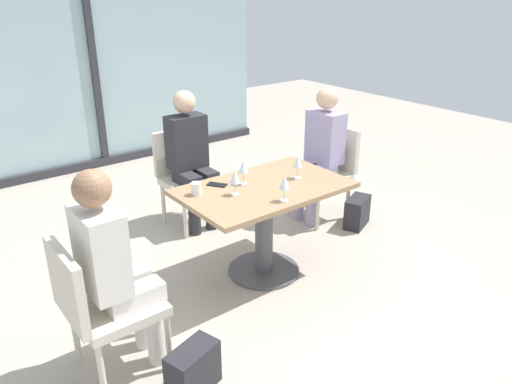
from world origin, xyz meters
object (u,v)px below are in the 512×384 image
at_px(person_far_right, 320,149).
at_px(coffee_cup, 196,189).
at_px(wine_glass_0, 284,183).
at_px(wine_glass_1, 235,177).
at_px(handbag_1, 357,212).
at_px(chair_far_right, 327,167).
at_px(handbag_0, 193,370).
at_px(wine_glass_3, 243,167).
at_px(person_side_end, 114,264).
at_px(person_near_window, 191,154).
at_px(dining_table_main, 264,211).
at_px(wine_glass_2, 298,162).
at_px(chair_side_end, 99,302).
at_px(chair_near_window, 186,172).
at_px(cell_phone_on_table, 217,185).

distance_m(person_far_right, coffee_cup, 1.53).
xyz_separation_m(wine_glass_0, wine_glass_1, (-0.20, 0.29, 0.00)).
bearing_deg(handbag_1, wine_glass_1, 160.73).
relative_size(chair_far_right, handbag_0, 2.90).
xyz_separation_m(person_far_right, wine_glass_3, (-1.12, -0.33, 0.16)).
relative_size(person_side_end, wine_glass_0, 6.81).
xyz_separation_m(handbag_0, handbag_1, (2.27, 0.81, 0.00)).
bearing_deg(person_near_window, chair_far_right, -27.71).
xyz_separation_m(dining_table_main, coffee_cup, (-0.48, 0.17, 0.25)).
bearing_deg(wine_glass_2, dining_table_main, 174.59).
bearing_deg(wine_glass_1, wine_glass_0, -55.50).
height_order(wine_glass_2, handbag_1, wine_glass_2).
bearing_deg(dining_table_main, wine_glass_0, -101.72).
height_order(chair_side_end, wine_glass_3, wine_glass_3).
xyz_separation_m(coffee_cup, handbag_0, (-0.61, -0.90, -0.64)).
xyz_separation_m(person_side_end, person_near_window, (1.30, 1.35, 0.00)).
height_order(person_side_end, wine_glass_2, person_side_end).
bearing_deg(chair_side_end, person_near_window, 43.81).
relative_size(person_side_end, wine_glass_1, 6.81).
xyz_separation_m(chair_near_window, cell_phone_on_table, (-0.26, -0.93, 0.24)).
bearing_deg(wine_glass_1, coffee_cup, 141.91).
xyz_separation_m(chair_side_end, person_far_right, (2.44, 0.76, 0.20)).
height_order(person_near_window, wine_glass_1, person_near_window).
xyz_separation_m(wine_glass_0, handbag_1, (1.25, 0.38, -0.72)).
xyz_separation_m(chair_far_right, handbag_1, (0.05, -0.37, -0.36)).
height_order(chair_side_end, coffee_cup, chair_side_end).
xyz_separation_m(dining_table_main, wine_glass_0, (-0.06, -0.29, 0.33)).
distance_m(person_near_window, coffee_cup, 1.00).
bearing_deg(chair_side_end, chair_far_right, 16.57).
xyz_separation_m(chair_near_window, coffee_cup, (-0.48, -0.99, 0.28)).
height_order(dining_table_main, cell_phone_on_table, cell_phone_on_table).
height_order(chair_near_window, wine_glass_2, wine_glass_2).
xyz_separation_m(chair_far_right, handbag_0, (-2.22, -1.18, -0.36)).
bearing_deg(handbag_1, coffee_cup, 154.54).
height_order(coffee_cup, handbag_1, coffee_cup).
relative_size(chair_side_end, chair_far_right, 1.00).
bearing_deg(cell_phone_on_table, chair_far_right, -24.51).
distance_m(chair_far_right, chair_near_window, 1.34).
height_order(chair_side_end, person_far_right, person_far_right).
relative_size(chair_side_end, handbag_1, 2.90).
xyz_separation_m(chair_near_window, person_near_window, (-0.00, -0.11, 0.20)).
distance_m(person_far_right, wine_glass_2, 0.89).
xyz_separation_m(chair_side_end, wine_glass_0, (1.35, 0.01, 0.37)).
distance_m(person_far_right, wine_glass_3, 1.18).
bearing_deg(coffee_cup, wine_glass_3, -6.46).
bearing_deg(person_far_right, handbag_1, -65.84).
xyz_separation_m(chair_near_window, handbag_0, (-1.08, -1.88, -0.36)).
relative_size(chair_far_right, wine_glass_3, 4.70).
bearing_deg(wine_glass_3, chair_near_window, 84.81).
relative_size(person_side_end, handbag_1, 4.20).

